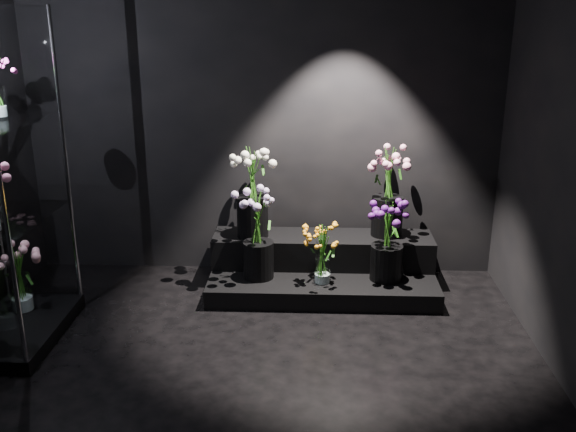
{
  "coord_description": "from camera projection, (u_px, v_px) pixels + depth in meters",
  "views": [
    {
      "loc": [
        0.44,
        -3.35,
        2.27
      ],
      "look_at": [
        0.25,
        1.2,
        0.76
      ],
      "focal_mm": 40.0,
      "sensor_mm": 36.0,
      "label": 1
    }
  ],
  "objects": [
    {
      "name": "bouquet_case_base_pink",
      "position": [
        19.0,
        278.0,
        4.7
      ],
      "size": [
        0.32,
        0.32,
        0.49
      ],
      "rotation": [
        0.0,
        0.0,
        0.08
      ],
      "color": "white",
      "rests_on": "display_case"
    },
    {
      "name": "display_riser",
      "position": [
        322.0,
        267.0,
        5.38
      ],
      "size": [
        1.85,
        0.82,
        0.41
      ],
      "color": "black",
      "rests_on": "floor"
    },
    {
      "name": "bouquet_pink_roses",
      "position": [
        388.0,
        186.0,
        5.29
      ],
      "size": [
        0.5,
        0.5,
        0.74
      ],
      "rotation": [
        0.0,
        0.0,
        -0.34
      ],
      "color": "black",
      "rests_on": "display_riser"
    },
    {
      "name": "bouquet_cream_roses",
      "position": [
        252.0,
        188.0,
        5.27
      ],
      "size": [
        0.48,
        0.48,
        0.75
      ],
      "rotation": [
        0.0,
        0.0,
        0.4
      ],
      "color": "black",
      "rests_on": "display_riser"
    },
    {
      "name": "wall_front",
      "position": [
        133.0,
        377.0,
        1.57
      ],
      "size": [
        4.0,
        0.0,
        4.0
      ],
      "primitive_type": "plane",
      "rotation": [
        -1.57,
        0.0,
        0.0
      ],
      "color": "black",
      "rests_on": "floor"
    },
    {
      "name": "floor",
      "position": [
        239.0,
        395.0,
        3.91
      ],
      "size": [
        4.0,
        4.0,
        0.0
      ],
      "primitive_type": "plane",
      "color": "black",
      "rests_on": "ground"
    },
    {
      "name": "wall_back",
      "position": [
        263.0,
        113.0,
        5.36
      ],
      "size": [
        4.0,
        0.0,
        4.0
      ],
      "primitive_type": "plane",
      "rotation": [
        1.57,
        0.0,
        0.0
      ],
      "color": "black",
      "rests_on": "floor"
    },
    {
      "name": "bouquet_orange_bells",
      "position": [
        323.0,
        253.0,
        5.04
      ],
      "size": [
        0.3,
        0.3,
        0.48
      ],
      "rotation": [
        0.0,
        0.0,
        -0.05
      ],
      "color": "white",
      "rests_on": "display_riser"
    },
    {
      "name": "bouquet_purple",
      "position": [
        387.0,
        238.0,
        5.07
      ],
      "size": [
        0.38,
        0.38,
        0.66
      ],
      "rotation": [
        0.0,
        0.0,
        -0.22
      ],
      "color": "black",
      "rests_on": "display_riser"
    },
    {
      "name": "bouquet_lilac",
      "position": [
        258.0,
        231.0,
        5.1
      ],
      "size": [
        0.37,
        0.37,
        0.71
      ],
      "rotation": [
        0.0,
        0.0,
        -0.1
      ],
      "color": "black",
      "rests_on": "display_riser"
    }
  ]
}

